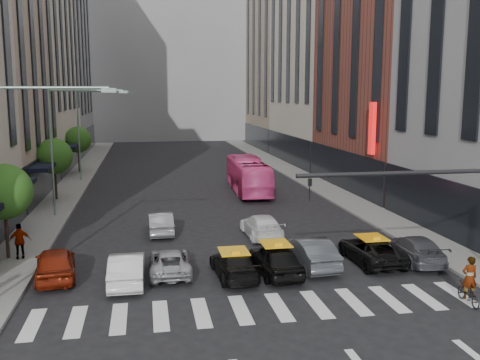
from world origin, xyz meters
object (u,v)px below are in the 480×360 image
car_red (55,263)px  taxi_center (275,259)px  pedestrian_far (20,241)px  streetlamp_mid (65,133)px  streetlamp_near (8,162)px  taxi_left (234,265)px  motorcycle (468,294)px  car_white_front (127,268)px  streetlamp_far (88,122)px  bus (248,175)px

car_red → taxi_center: (10.32, -1.25, 0.00)m
pedestrian_far → streetlamp_mid: bearing=-113.0°
streetlamp_mid → streetlamp_near: bearing=-90.0°
taxi_left → motorcycle: taxi_left is taller
pedestrian_far → motorcycle: bearing=137.6°
car_red → car_white_front: bearing=152.0°
streetlamp_far → pedestrian_far: (-1.08, -26.28, -4.82)m
car_white_front → streetlamp_near: bearing=18.6°
car_white_front → bus: bus is taller
taxi_left → taxi_center: size_ratio=0.97×
taxi_left → taxi_center: (2.03, 0.05, 0.13)m
taxi_left → taxi_center: 2.04m
motorcycle → taxi_center: bearing=-31.3°
taxi_center → car_red: bearing=-11.0°
motorcycle → streetlamp_near: bearing=-6.7°
taxi_left → motorcycle: (9.01, -4.92, -0.18)m
car_white_front → taxi_left: 4.95m
car_white_front → motorcycle: 14.83m
streetlamp_far → pedestrian_far: 26.74m
streetlamp_far → bus: 17.45m
taxi_left → bus: bearing=-106.0°
car_red → taxi_left: (8.29, -1.30, -0.13)m
streetlamp_mid → car_red: bearing=-85.2°
car_red → motorcycle: 18.39m
pedestrian_far → car_white_front: bearing=125.2°
streetlamp_near → taxi_center: size_ratio=2.02×
taxi_left → streetlamp_far: bearing=-76.2°
car_white_front → streetlamp_far: bearing=-80.7°
taxi_left → taxi_center: bearing=178.2°
streetlamp_near → bus: 27.50m
streetlamp_near → bus: (14.33, 23.06, -4.39)m
motorcycle → taxi_left: bearing=-24.4°
streetlamp_mid → streetlamp_far: size_ratio=1.00×
streetlamp_near → car_red: bearing=67.1°
streetlamp_far → car_red: size_ratio=2.02×
bus → motorcycle: bus is taller
car_white_front → pedestrian_far: bearing=-36.8°
car_white_front → taxi_center: 6.98m
streetlamp_near → pedestrian_far: size_ratio=4.82×
streetlamp_near → car_white_front: bearing=17.6°
car_white_front → motorcycle: size_ratio=2.59×
taxi_left → taxi_center: taxi_center is taller
streetlamp_mid → taxi_left: 18.19m
streetlamp_mid → pedestrian_far: streetlamp_mid is taller
streetlamp_far → taxi_left: (9.41, -30.64, -5.27)m
car_white_front → taxi_center: bearing=-179.1°
taxi_left → bus: size_ratio=0.40×
streetlamp_near → motorcycle: size_ratio=5.29×
taxi_center → pedestrian_far: 13.24m
taxi_center → bus: (2.89, 21.65, 0.76)m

